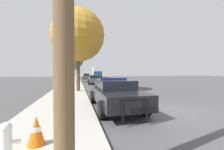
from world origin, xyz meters
TOP-DOWN VIEW (x-y plane):
  - ground_plane at (0.00, 0.00)m, footprint 110.00×110.00m
  - sidewalk_left at (-5.10, 0.00)m, footprint 3.00×110.00m
  - police_car at (-2.50, 1.15)m, footprint 2.12×5.04m
  - fire_hydrant at (-5.59, -2.94)m, footprint 0.48×0.21m
  - traffic_light at (-4.14, 17.36)m, footprint 3.92×0.35m
  - car_background_midblock at (-1.81, 16.13)m, footprint 2.00×4.32m
  - car_background_distant at (-1.74, 37.16)m, footprint 2.20×4.32m
  - box_truck at (1.85, 42.24)m, footprint 2.83×6.62m
  - tree_sidewalk_mid at (-5.56, 21.16)m, footprint 3.92×3.92m
  - tree_sidewalk_near at (-4.24, 7.51)m, footprint 4.66×4.66m
  - tree_sidewalk_far at (-5.54, 31.52)m, footprint 5.72×5.72m
  - traffic_cone at (-5.22, -2.35)m, footprint 0.39×0.39m

SIDE VIEW (x-z plane):
  - ground_plane at x=0.00m, z-range 0.00..0.00m
  - sidewalk_left at x=-5.10m, z-range 0.00..0.13m
  - traffic_cone at x=-5.22m, z-range 0.13..0.79m
  - fire_hydrant at x=-5.59m, z-range 0.15..0.90m
  - car_background_midblock at x=-1.81m, z-range 0.05..1.37m
  - car_background_distant at x=-1.74m, z-range 0.05..1.41m
  - police_car at x=-2.50m, z-range 0.02..1.52m
  - box_truck at x=1.85m, z-range 0.09..3.47m
  - traffic_light at x=-4.14m, z-range 1.26..6.81m
  - tree_sidewalk_mid at x=-5.56m, z-range 1.25..7.44m
  - tree_sidewalk_near at x=-4.24m, z-range 1.41..8.65m
  - tree_sidewalk_far at x=-5.54m, z-range 1.25..9.22m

